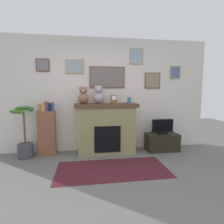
{
  "coord_description": "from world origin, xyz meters",
  "views": [
    {
      "loc": [
        -0.34,
        -2.19,
        1.39
      ],
      "look_at": [
        0.25,
        1.71,
        0.93
      ],
      "focal_mm": 28.39,
      "sensor_mm": 36.0,
      "label": 1
    }
  ],
  "objects": [
    {
      "name": "bookshelf",
      "position": [
        -1.17,
        1.74,
        0.54
      ],
      "size": [
        0.36,
        0.16,
        1.18
      ],
      "color": "brown",
      "rests_on": "ground_plane"
    },
    {
      "name": "candle_jar",
      "position": [
        0.64,
        1.69,
        1.19
      ],
      "size": [
        0.09,
        0.09,
        0.14
      ],
      "primitive_type": "cylinder",
      "color": "teal",
      "rests_on": "fireplace"
    },
    {
      "name": "ground_plane",
      "position": [
        0.0,
        0.0,
        0.0
      ],
      "size": [
        12.0,
        12.0,
        0.0
      ],
      "primitive_type": "plane",
      "color": "#615F5C"
    },
    {
      "name": "television",
      "position": [
        1.43,
        1.64,
        0.56
      ],
      "size": [
        0.51,
        0.14,
        0.34
      ],
      "color": "black",
      "rests_on": "tv_stand"
    },
    {
      "name": "back_wall",
      "position": [
        0.0,
        2.0,
        1.31
      ],
      "size": [
        5.2,
        0.15,
        2.6
      ],
      "color": "silver",
      "rests_on": "ground_plane"
    },
    {
      "name": "potted_plant",
      "position": [
        -1.59,
        1.63,
        0.35
      ],
      "size": [
        0.47,
        0.56,
        1.07
      ],
      "color": "#3F3F44",
      "rests_on": "ground_plane"
    },
    {
      "name": "mantel_clock",
      "position": [
        0.29,
        1.68,
        1.21
      ],
      "size": [
        0.13,
        0.1,
        0.19
      ],
      "color": "brown",
      "rests_on": "fireplace"
    },
    {
      "name": "fireplace",
      "position": [
        0.12,
        1.7,
        0.57
      ],
      "size": [
        1.37,
        0.53,
        1.12
      ],
      "color": "#888352",
      "rests_on": "ground_plane"
    },
    {
      "name": "area_rug",
      "position": [
        0.12,
        0.79,
        0.0
      ],
      "size": [
        1.97,
        0.94,
        0.01
      ],
      "primitive_type": "cube",
      "color": "#471922",
      "rests_on": "ground_plane"
    },
    {
      "name": "teddy_bear_grey",
      "position": [
        -0.05,
        1.69,
        1.3
      ],
      "size": [
        0.24,
        0.24,
        0.39
      ],
      "color": "#9F8B95",
      "rests_on": "fireplace"
    },
    {
      "name": "tv_stand",
      "position": [
        1.43,
        1.64,
        0.2
      ],
      "size": [
        0.73,
        0.4,
        0.4
      ],
      "primitive_type": "cube",
      "color": "black",
      "rests_on": "ground_plane"
    },
    {
      "name": "teddy_bear_brown",
      "position": [
        -0.38,
        1.69,
        1.29
      ],
      "size": [
        0.23,
        0.23,
        0.37
      ],
      "color": "brown",
      "rests_on": "fireplace"
    }
  ]
}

